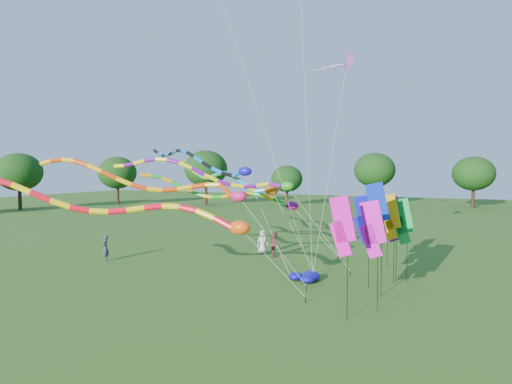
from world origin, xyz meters
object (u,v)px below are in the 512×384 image
at_px(person_a, 263,242).
at_px(person_b, 105,248).
at_px(tube_kite_orange, 162,183).
at_px(blue_nylon_heap, 299,277).
at_px(person_c, 275,244).
at_px(tube_kite_red, 143,210).

bearing_deg(person_a, person_b, 172.95).
relative_size(tube_kite_orange, person_b, 8.16).
xyz_separation_m(blue_nylon_heap, person_a, (-4.78, 6.00, 0.61)).
bearing_deg(person_c, person_a, 38.84).
relative_size(tube_kite_red, tube_kite_orange, 1.01).
bearing_deg(tube_kite_red, blue_nylon_heap, 27.70).
xyz_separation_m(tube_kite_orange, blue_nylon_heap, (6.36, 3.45, -5.07)).
bearing_deg(blue_nylon_heap, person_c, 123.51).
height_order(tube_kite_orange, person_a, tube_kite_orange).
height_order(tube_kite_orange, blue_nylon_heap, tube_kite_orange).
bearing_deg(blue_nylon_heap, tube_kite_red, -133.86).
bearing_deg(tube_kite_orange, blue_nylon_heap, 16.31).
xyz_separation_m(tube_kite_red, person_b, (-7.57, 5.37, -3.24)).
distance_m(blue_nylon_heap, person_c, 6.55).
bearing_deg(tube_kite_orange, person_b, 144.52).
relative_size(tube_kite_orange, person_c, 8.20).
xyz_separation_m(tube_kite_red, person_a, (0.85, 11.87, -3.26)).
height_order(tube_kite_red, blue_nylon_heap, tube_kite_red).
bearing_deg(tube_kite_red, person_b, 126.20).
xyz_separation_m(tube_kite_orange, person_b, (-6.84, 2.95, -4.44)).
height_order(blue_nylon_heap, person_c, person_c).
bearing_deg(blue_nylon_heap, tube_kite_orange, -151.55).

